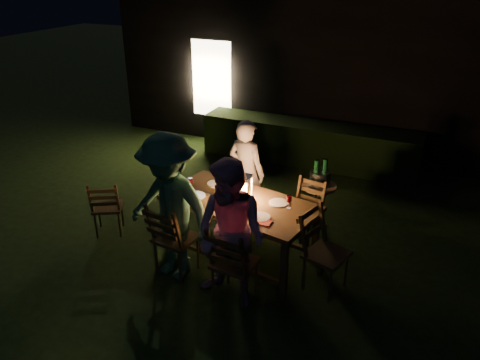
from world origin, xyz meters
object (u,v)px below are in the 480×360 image
at_px(person_opp_right, 231,235).
at_px(side_table, 319,190).
at_px(chair_far_right, 303,224).
at_px(chair_end, 324,265).
at_px(lantern, 245,189).
at_px(bottle_bucket_a, 316,176).
at_px(person_house_side, 246,172).
at_px(dining_table, 240,206).
at_px(ice_bucket, 320,178).
at_px(person_opp_left, 170,208).
at_px(chair_near_right, 234,275).
at_px(chair_spare, 109,216).
at_px(bottle_table, 224,186).
at_px(bottle_bucket_b, 324,175).
at_px(chair_far_left, 244,205).
at_px(chair_near_left, 176,250).

height_order(person_opp_right, side_table, person_opp_right).
distance_m(chair_far_right, chair_end, 1.02).
bearing_deg(lantern, bottle_bucket_a, 59.62).
bearing_deg(lantern, person_house_side, 112.03).
height_order(dining_table, ice_bucket, ice_bucket).
bearing_deg(person_opp_left, chair_near_right, 3.08).
xyz_separation_m(chair_spare, person_house_side, (1.68, 1.13, 0.53)).
bearing_deg(chair_near_right, bottle_table, 125.20).
xyz_separation_m(person_opp_left, bottle_table, (0.35, 0.77, 0.02)).
height_order(chair_near_right, side_table, chair_near_right).
relative_size(chair_spare, bottle_bucket_a, 2.83).
relative_size(chair_near_right, person_opp_right, 0.59).
distance_m(chair_near_right, person_opp_right, 0.57).
bearing_deg(chair_end, ice_bucket, -145.64).
bearing_deg(chair_far_right, person_house_side, -2.54).
distance_m(side_table, bottle_bucket_b, 0.25).
bearing_deg(side_table, chair_spare, -152.50).
bearing_deg(chair_end, side_table, -145.64).
xyz_separation_m(dining_table, chair_far_left, (-0.30, 0.84, -0.47)).
bearing_deg(person_opp_left, bottle_bucket_a, 65.96).
distance_m(chair_near_right, chair_far_right, 1.54).
relative_size(chair_far_right, person_opp_left, 0.50).
distance_m(person_opp_right, lantern, 0.96).
bearing_deg(lantern, ice_bucket, 58.63).
height_order(person_house_side, ice_bucket, person_house_side).
relative_size(person_house_side, bottle_table, 5.76).
height_order(chair_far_left, chair_spare, chair_far_left).
distance_m(person_house_side, ice_bucket, 1.07).
distance_m(ice_bucket, bottle_bucket_b, 0.08).
bearing_deg(chair_far_left, chair_far_right, 172.69).
relative_size(bottle_table, bottle_bucket_b, 0.88).
bearing_deg(bottle_table, person_opp_right, -60.48).
bearing_deg(chair_near_left, person_opp_left, -93.52).
bearing_deg(chair_far_right, chair_far_left, 0.39).
relative_size(person_opp_left, side_table, 2.80).
relative_size(person_house_side, lantern, 4.61).
bearing_deg(person_opp_right, bottle_bucket_b, 87.25).
bearing_deg(person_opp_left, chair_far_left, 90.09).
distance_m(chair_far_left, chair_spare, 1.99).
xyz_separation_m(chair_near_right, bottle_table, (-0.54, 0.89, 0.65)).
distance_m(person_house_side, lantern, 0.94).
xyz_separation_m(chair_near_right, chair_spare, (-2.27, 0.60, -0.04)).
relative_size(dining_table, person_house_side, 1.33).
height_order(bottle_table, bottle_bucket_b, bottle_table).
xyz_separation_m(chair_near_right, person_opp_left, (-0.90, 0.12, 0.63)).
distance_m(person_opp_right, person_opp_left, 0.90).
bearing_deg(person_house_side, person_opp_left, 90.00).
bearing_deg(dining_table, person_house_side, 118.76).
relative_size(chair_spare, lantern, 2.59).
height_order(dining_table, bottle_table, bottle_table).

